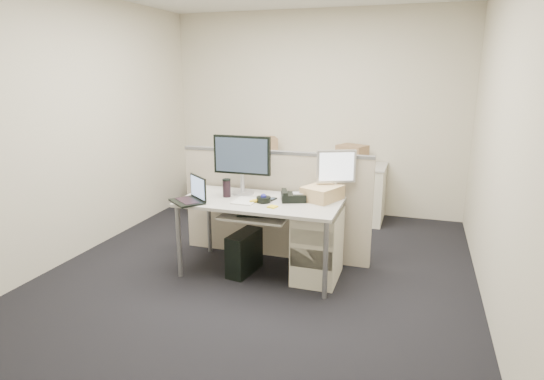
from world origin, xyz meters
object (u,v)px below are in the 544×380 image
(laptop, at_px, (186,190))
(desk_phone, at_px, (293,197))
(desk, at_px, (260,207))
(monitor_main, at_px, (242,165))

(laptop, distance_m, desk_phone, 0.99)
(desk, xyz_separation_m, monitor_main, (-0.25, 0.18, 0.36))
(desk, height_order, monitor_main, monitor_main)
(desk, relative_size, desk_phone, 6.71)
(monitor_main, distance_m, desk_phone, 0.61)
(laptop, xyz_separation_m, desk_phone, (0.92, 0.36, -0.08))
(desk, height_order, desk_phone, desk_phone)
(laptop, height_order, desk_phone, laptop)
(desk, distance_m, laptop, 0.70)
(monitor_main, bearing_deg, desk_phone, -10.56)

